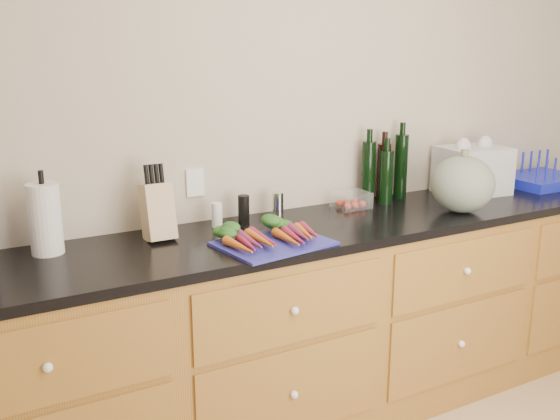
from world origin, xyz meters
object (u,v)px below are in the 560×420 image
knife_block (158,212)px  carrots (268,234)px  cutting_board (273,243)px  paper_towel (45,219)px  squash (463,184)px  tomato_box (351,200)px  dish_rack (541,177)px

knife_block → carrots: bearing=-34.8°
cutting_board → knife_block: (-0.37, 0.30, 0.11)m
cutting_board → paper_towel: bearing=158.1°
squash → tomato_box: 0.52m
squash → cutting_board: bearing=-179.0°
squash → paper_towel: paper_towel is taller
cutting_board → carrots: size_ratio=1.08×
tomato_box → dish_rack: bearing=-4.1°
knife_block → squash: bearing=-11.5°
paper_towel → knife_block: bearing=-2.7°
carrots → paper_towel: paper_towel is taller
knife_block → cutting_board: bearing=-39.1°
tomato_box → dish_rack: dish_rack is taller
knife_block → dish_rack: 2.22m
carrots → paper_towel: (-0.80, 0.28, 0.10)m
cutting_board → carrots: bearing=90.0°
tomato_box → dish_rack: 1.25m
tomato_box → knife_block: bearing=-178.2°
paper_towel → dish_rack: (2.65, -0.08, -0.09)m
cutting_board → tomato_box: size_ratio=2.54×
carrots → knife_block: knife_block is taller
cutting_board → paper_towel: paper_towel is taller
squash → tomato_box: (-0.41, 0.31, -0.09)m
paper_towel → dish_rack: bearing=-1.7°
cutting_board → squash: size_ratio=1.41×
knife_block → dish_rack: knife_block is taller
cutting_board → paper_towel: size_ratio=1.56×
knife_block → tomato_box: size_ratio=1.37×
cutting_board → dish_rack: (1.85, 0.24, 0.04)m
knife_block → dish_rack: size_ratio=0.52×
paper_towel → dish_rack: paper_towel is taller
knife_block → tomato_box: bearing=1.8°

